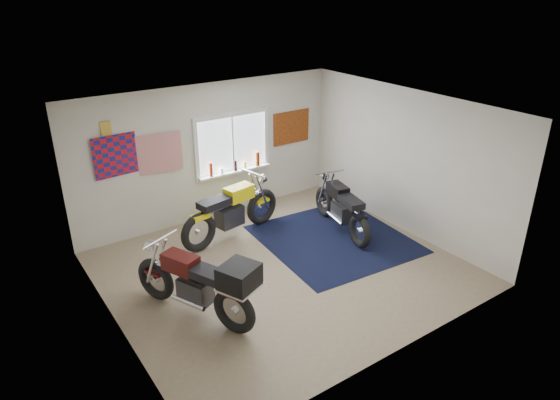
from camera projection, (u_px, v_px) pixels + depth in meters
ground at (283, 269)px, 8.37m from camera, size 5.50×5.50×0.00m
room_shell at (283, 178)px, 7.70m from camera, size 5.50×5.50×5.50m
navy_rug at (334, 239)px, 9.31m from camera, size 2.70×2.79×0.01m
window_assembly at (233, 148)px, 9.92m from camera, size 1.66×0.17×1.26m
oil_bottles at (239, 164)px, 10.06m from camera, size 1.15×0.09×0.30m
flag_display at (106, 129)px, 8.37m from camera, size 1.60×0.10×1.17m
triumph_poster at (291, 127)px, 10.61m from camera, size 0.90×0.03×0.70m
yellow_triumph at (231, 212)px, 9.22m from camera, size 2.24×0.72×1.14m
black_chrome_bike at (341, 209)px, 9.47m from camera, size 0.69×2.00×1.04m
maroon_tourer at (201, 284)px, 6.94m from camera, size 1.16×2.08×1.09m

